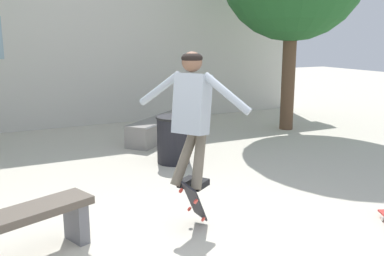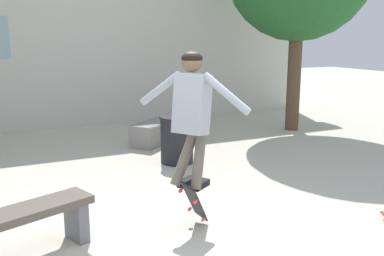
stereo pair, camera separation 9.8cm
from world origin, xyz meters
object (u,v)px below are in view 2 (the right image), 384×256
at_px(skate_ledge, 165,128).
at_px(trash_bin, 177,138).
at_px(skateboard_flipping, 195,203).
at_px(skater, 192,109).
at_px(park_bench, 3,229).

relative_size(skate_ledge, trash_bin, 2.34).
xyz_separation_m(trash_bin, skateboard_flipping, (-0.86, -2.54, -0.07)).
xyz_separation_m(skate_ledge, skateboard_flipping, (-1.30, -4.24, 0.13)).
relative_size(trash_bin, skater, 0.55).
xyz_separation_m(park_bench, skater, (1.89, -0.06, 1.00)).
distance_m(skate_ledge, skateboard_flipping, 4.43).
bearing_deg(park_bench, skate_ledge, 31.37).
relative_size(park_bench, skater, 1.21).
bearing_deg(skater, skate_ledge, 38.68).
relative_size(skate_ledge, skateboard_flipping, 2.93).
relative_size(park_bench, skate_ledge, 0.94).
height_order(trash_bin, skater, skater).
relative_size(skate_ledge, skater, 1.29).
bearing_deg(park_bench, skater, -22.59).
bearing_deg(skate_ledge, skater, -147.04).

